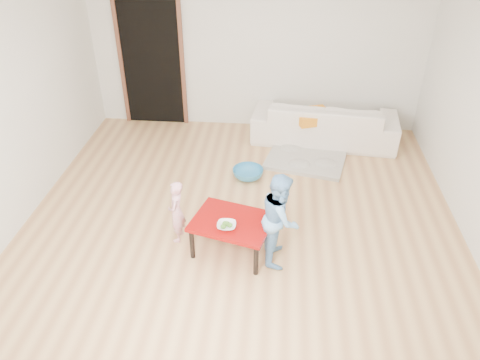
# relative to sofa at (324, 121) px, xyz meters

# --- Properties ---
(floor) EXTENTS (5.00, 5.00, 0.01)m
(floor) POSITION_rel_sofa_xyz_m (-1.07, -2.05, -0.31)
(floor) COLOR #B47D4D
(floor) RESTS_ON ground
(back_wall) EXTENTS (5.00, 0.02, 2.60)m
(back_wall) POSITION_rel_sofa_xyz_m (-1.07, 0.45, 0.99)
(back_wall) COLOR silver
(back_wall) RESTS_ON floor
(left_wall) EXTENTS (0.02, 5.00, 2.60)m
(left_wall) POSITION_rel_sofa_xyz_m (-3.57, -2.05, 0.99)
(left_wall) COLOR silver
(left_wall) RESTS_ON floor
(doorway) EXTENTS (1.02, 0.08, 2.11)m
(doorway) POSITION_rel_sofa_xyz_m (-2.67, 0.43, 0.72)
(doorway) COLOR brown
(doorway) RESTS_ON back_wall
(sofa) EXTENTS (2.19, 1.04, 0.62)m
(sofa) POSITION_rel_sofa_xyz_m (0.00, 0.00, 0.00)
(sofa) COLOR silver
(sofa) RESTS_ON floor
(cushion) EXTENTS (0.62, 0.58, 0.13)m
(cushion) POSITION_rel_sofa_xyz_m (-0.20, -0.19, 0.16)
(cushion) COLOR orange
(cushion) RESTS_ON sofa
(red_table) EXTENTS (0.93, 0.79, 0.40)m
(red_table) POSITION_rel_sofa_xyz_m (-1.11, -2.64, -0.11)
(red_table) COLOR maroon
(red_table) RESTS_ON floor
(bowl) EXTENTS (0.19, 0.19, 0.05)m
(bowl) POSITION_rel_sofa_xyz_m (-1.16, -2.76, 0.11)
(bowl) COLOR white
(bowl) RESTS_ON red_table
(broccoli) EXTENTS (0.12, 0.12, 0.06)m
(broccoli) POSITION_rel_sofa_xyz_m (-1.16, -2.76, 0.12)
(broccoli) COLOR #2D5919
(broccoli) RESTS_ON red_table
(child_pink) EXTENTS (0.18, 0.27, 0.73)m
(child_pink) POSITION_rel_sofa_xyz_m (-1.73, -2.49, 0.05)
(child_pink) COLOR #F26E83
(child_pink) RESTS_ON floor
(child_blue) EXTENTS (0.40, 0.50, 1.01)m
(child_blue) POSITION_rel_sofa_xyz_m (-0.62, -2.69, 0.20)
(child_blue) COLOR #5797CB
(child_blue) RESTS_ON floor
(basin) EXTENTS (0.41, 0.41, 0.13)m
(basin) POSITION_rel_sofa_xyz_m (-1.06, -1.17, -0.25)
(basin) COLOR teal
(basin) RESTS_ON floor
(blanket) EXTENTS (1.23, 1.10, 0.05)m
(blanket) POSITION_rel_sofa_xyz_m (-0.27, -0.64, -0.28)
(blanket) COLOR beige
(blanket) RESTS_ON floor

